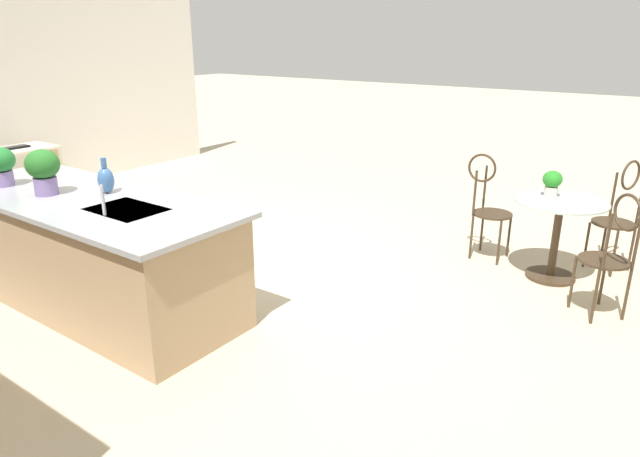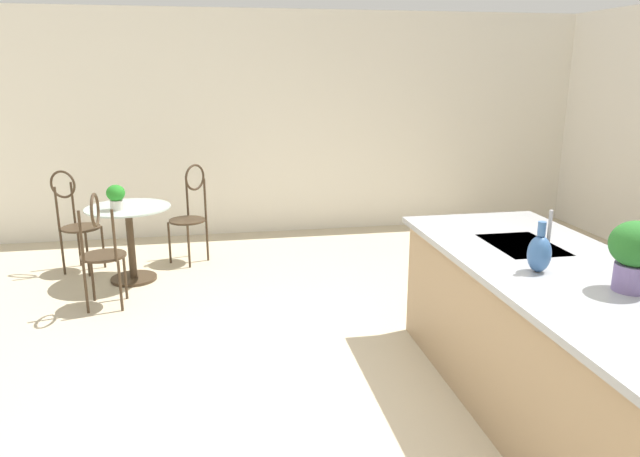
% 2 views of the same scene
% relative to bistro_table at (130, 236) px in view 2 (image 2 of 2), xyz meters
% --- Properties ---
extents(ground_plane, '(40.00, 40.00, 0.00)m').
position_rel_bistro_table_xyz_m(ground_plane, '(2.64, 1.91, -0.45)').
color(ground_plane, beige).
extents(wall_left_window, '(0.12, 7.80, 2.70)m').
position_rel_bistro_table_xyz_m(wall_left_window, '(-1.62, 1.91, 0.90)').
color(wall_left_window, silver).
rests_on(wall_left_window, ground).
extents(kitchen_island, '(2.80, 1.06, 0.92)m').
position_rel_bistro_table_xyz_m(kitchen_island, '(2.94, 2.76, 0.02)').
color(kitchen_island, tan).
rests_on(kitchen_island, ground).
extents(bistro_table, '(0.80, 0.80, 0.74)m').
position_rel_bistro_table_xyz_m(bistro_table, '(0.00, 0.00, 0.00)').
color(bistro_table, '#3D2D1E').
rests_on(bistro_table, ground).
extents(chair_near_window, '(0.50, 0.52, 1.04)m').
position_rel_bistro_table_xyz_m(chair_near_window, '(-0.40, -0.58, 0.13)').
color(chair_near_window, '#3D2D1E').
rests_on(chair_near_window, ground).
extents(chair_by_island, '(0.54, 0.54, 1.04)m').
position_rel_bistro_table_xyz_m(chair_by_island, '(-0.53, 0.56, 0.13)').
color(chair_by_island, '#3D2D1E').
rests_on(chair_by_island, ground).
extents(chair_toward_desk, '(0.48, 0.38, 1.04)m').
position_rel_bistro_table_xyz_m(chair_toward_desk, '(0.70, -0.15, 0.13)').
color(chair_toward_desk, '#3D2D1E').
rests_on(chair_toward_desk, ground).
extents(sink_faucet, '(0.02, 0.02, 0.22)m').
position_rel_bistro_table_xyz_m(sink_faucet, '(2.39, 2.94, 0.58)').
color(sink_faucet, '#B2B5BA').
rests_on(sink_faucet, kitchen_island).
extents(potted_plant_on_table, '(0.17, 0.17, 0.24)m').
position_rel_bistro_table_xyz_m(potted_plant_on_table, '(0.11, -0.08, 0.43)').
color(potted_plant_on_table, beige).
rests_on(potted_plant_on_table, bistro_table).
extents(potted_plant_counter_near, '(0.26, 0.26, 0.36)m').
position_rel_bistro_table_xyz_m(potted_plant_counter_near, '(3.24, 2.88, 0.68)').
color(potted_plant_counter_near, '#7A669E').
rests_on(potted_plant_counter_near, kitchen_island).
extents(vase_on_counter, '(0.13, 0.13, 0.29)m').
position_rel_bistro_table_xyz_m(vase_on_counter, '(2.89, 2.57, 0.58)').
color(vase_on_counter, '#386099').
rests_on(vase_on_counter, kitchen_island).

